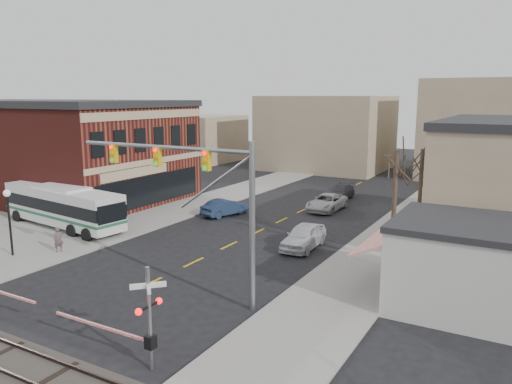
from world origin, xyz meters
TOP-DOWN VIEW (x-y plane):
  - ground at (0.00, 0.00)m, footprint 160.00×160.00m
  - sidewalk_west at (-9.50, 20.00)m, footprint 5.00×60.00m
  - sidewalk_east at (9.50, 20.00)m, footprint 5.00×60.00m
  - brick_building at (-26.98, 16.00)m, footprint 30.40×15.40m
  - awning_shop at (15.97, 7.00)m, footprint 9.74×6.20m
  - tree_east_a at (10.50, 12.00)m, footprint 0.28×0.28m
  - tree_east_b at (10.80, 18.00)m, footprint 0.28×0.28m
  - tree_east_c at (11.00, 26.00)m, footprint 0.28×0.28m
  - transit_bus at (-13.63, 7.72)m, footprint 12.23×4.08m
  - traffic_signal_mast at (3.65, 1.84)m, footprint 10.61×0.30m
  - rr_crossing_east at (5.47, -4.58)m, footprint 5.60×1.36m
  - street_lamp at (-10.60, 1.23)m, footprint 0.44×0.44m
  - car_a at (4.63, 12.01)m, footprint 2.14×4.84m
  - car_b at (-5.00, 17.21)m, footprint 2.60×4.54m
  - car_c at (1.83, 23.28)m, footprint 2.43×5.17m
  - car_d at (1.11, 28.48)m, footprint 1.95×4.79m
  - pedestrian_near at (-8.61, 3.17)m, footprint 0.57×0.69m
  - pedestrian_far at (-11.50, 6.82)m, footprint 0.95×0.96m

SIDE VIEW (x-z plane):
  - ground at x=0.00m, z-range 0.00..0.00m
  - sidewalk_west at x=-9.50m, z-range 0.00..0.12m
  - sidewalk_east at x=9.50m, z-range 0.00..0.12m
  - car_d at x=1.11m, z-range 0.00..1.39m
  - car_b at x=-5.00m, z-range 0.00..1.41m
  - car_c at x=1.83m, z-range 0.00..1.43m
  - car_a at x=4.63m, z-range 0.00..1.62m
  - pedestrian_far at x=-11.50m, z-range 0.12..1.68m
  - pedestrian_near at x=-8.61m, z-range 0.12..1.74m
  - transit_bus at x=-13.63m, z-range 0.21..3.29m
  - rr_crossing_east at x=5.47m, z-range -0.03..3.97m
  - awning_shop at x=15.97m, z-range 0.01..4.31m
  - street_lamp at x=-10.60m, z-range 1.03..5.25m
  - tree_east_b at x=10.80m, z-range 0.12..6.42m
  - tree_east_a at x=10.50m, z-range 0.12..6.87m
  - tree_east_c at x=11.00m, z-range 0.12..7.32m
  - brick_building at x=-26.98m, z-range 0.01..9.61m
  - traffic_signal_mast at x=3.65m, z-range 1.77..9.77m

